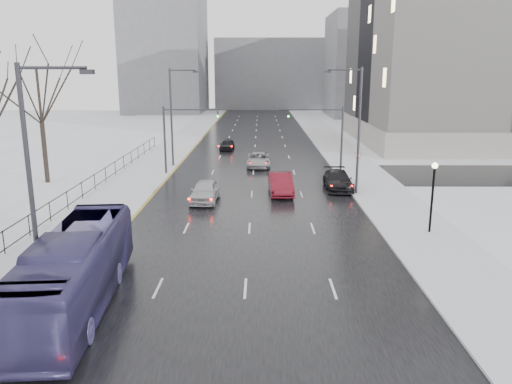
{
  "coord_description": "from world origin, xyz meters",
  "views": [
    {
      "loc": [
        0.66,
        0.94,
        9.66
      ],
      "look_at": [
        0.42,
        30.55,
        2.5
      ],
      "focal_mm": 35.0,
      "sensor_mm": 36.0,
      "label": 1
    }
  ],
  "objects_px": {
    "mast_signal_left": "(176,132)",
    "sedan_right_near": "(281,184)",
    "sedan_center_near": "(205,191)",
    "streetlight_l_near": "(35,177)",
    "lamppost_r_mid": "(433,187)",
    "sedan_right_far": "(338,180)",
    "streetlight_r_mid": "(356,125)",
    "mast_signal_right": "(331,132)",
    "tree_park_e": "(48,183)",
    "sedan_right_cross": "(259,160)",
    "no_uturn_sign": "(358,158)",
    "sedan_center_far": "(227,145)",
    "streetlight_l_far": "(173,113)",
    "bus": "(75,270)"
  },
  "relations": [
    {
      "from": "streetlight_l_near",
      "to": "no_uturn_sign",
      "type": "distance_m",
      "value": 29.81
    },
    {
      "from": "tree_park_e",
      "to": "streetlight_l_far",
      "type": "distance_m",
      "value": 14.01
    },
    {
      "from": "mast_signal_left",
      "to": "sedan_right_near",
      "type": "distance_m",
      "value": 12.89
    },
    {
      "from": "tree_park_e",
      "to": "mast_signal_right",
      "type": "relative_size",
      "value": 2.08
    },
    {
      "from": "no_uturn_sign",
      "to": "sedan_center_near",
      "type": "bearing_deg",
      "value": -153.5
    },
    {
      "from": "mast_signal_right",
      "to": "streetlight_l_far",
      "type": "bearing_deg",
      "value": 165.52
    },
    {
      "from": "mast_signal_right",
      "to": "sedan_right_near",
      "type": "distance_m",
      "value": 9.91
    },
    {
      "from": "streetlight_l_near",
      "to": "sedan_right_cross",
      "type": "bearing_deg",
      "value": 74.85
    },
    {
      "from": "streetlight_l_far",
      "to": "mast_signal_right",
      "type": "distance_m",
      "value": 16.07
    },
    {
      "from": "mast_signal_left",
      "to": "streetlight_l_near",
      "type": "bearing_deg",
      "value": -91.72
    },
    {
      "from": "mast_signal_left",
      "to": "sedan_center_near",
      "type": "relative_size",
      "value": 1.36
    },
    {
      "from": "streetlight_r_mid",
      "to": "sedan_right_near",
      "type": "distance_m",
      "value": 7.52
    },
    {
      "from": "mast_signal_right",
      "to": "bus",
      "type": "distance_m",
      "value": 31.41
    },
    {
      "from": "tree_park_e",
      "to": "bus",
      "type": "bearing_deg",
      "value": -64.84
    },
    {
      "from": "no_uturn_sign",
      "to": "sedan_right_cross",
      "type": "distance_m",
      "value": 11.92
    },
    {
      "from": "lamppost_r_mid",
      "to": "sedan_right_far",
      "type": "xyz_separation_m",
      "value": [
        -3.8,
        11.82,
        -2.13
      ]
    },
    {
      "from": "sedan_center_near",
      "to": "sedan_center_far",
      "type": "distance_m",
      "value": 25.64
    },
    {
      "from": "bus",
      "to": "sedan_right_far",
      "type": "height_order",
      "value": "bus"
    },
    {
      "from": "mast_signal_left",
      "to": "sedan_center_near",
      "type": "xyz_separation_m",
      "value": [
        3.83,
        -10.33,
        -3.25
      ]
    },
    {
      "from": "sedan_center_far",
      "to": "sedan_right_far",
      "type": "bearing_deg",
      "value": -59.76
    },
    {
      "from": "streetlight_l_near",
      "to": "sedan_center_near",
      "type": "distance_m",
      "value": 18.88
    },
    {
      "from": "streetlight_r_mid",
      "to": "sedan_right_near",
      "type": "height_order",
      "value": "streetlight_r_mid"
    },
    {
      "from": "streetlight_l_far",
      "to": "sedan_right_far",
      "type": "xyz_separation_m",
      "value": [
        15.37,
        -10.18,
        -4.81
      ]
    },
    {
      "from": "sedan_right_cross",
      "to": "lamppost_r_mid",
      "type": "bearing_deg",
      "value": -64.48
    },
    {
      "from": "sedan_center_far",
      "to": "no_uturn_sign",
      "type": "bearing_deg",
      "value": -52.9
    },
    {
      "from": "mast_signal_left",
      "to": "sedan_right_near",
      "type": "height_order",
      "value": "mast_signal_left"
    },
    {
      "from": "streetlight_r_mid",
      "to": "sedan_center_far",
      "type": "height_order",
      "value": "streetlight_r_mid"
    },
    {
      "from": "no_uturn_sign",
      "to": "sedan_right_far",
      "type": "relative_size",
      "value": 0.51
    },
    {
      "from": "streetlight_r_mid",
      "to": "mast_signal_right",
      "type": "xyz_separation_m",
      "value": [
        -0.84,
        8.0,
        -1.51
      ]
    },
    {
      "from": "sedan_right_cross",
      "to": "sedan_center_far",
      "type": "relative_size",
      "value": 1.3
    },
    {
      "from": "lamppost_r_mid",
      "to": "bus",
      "type": "xyz_separation_m",
      "value": [
        -18.0,
        -9.85,
        -1.29
      ]
    },
    {
      "from": "tree_park_e",
      "to": "lamppost_r_mid",
      "type": "height_order",
      "value": "tree_park_e"
    },
    {
      "from": "tree_park_e",
      "to": "mast_signal_right",
      "type": "bearing_deg",
      "value": 8.9
    },
    {
      "from": "streetlight_r_mid",
      "to": "bus",
      "type": "distance_m",
      "value": 25.29
    },
    {
      "from": "tree_park_e",
      "to": "streetlight_r_mid",
      "type": "xyz_separation_m",
      "value": [
        26.37,
        -4.0,
        5.62
      ]
    },
    {
      "from": "streetlight_r_mid",
      "to": "mast_signal_right",
      "type": "distance_m",
      "value": 8.18
    },
    {
      "from": "sedan_right_near",
      "to": "sedan_right_cross",
      "type": "bearing_deg",
      "value": 96.11
    },
    {
      "from": "sedan_right_far",
      "to": "lamppost_r_mid",
      "type": "bearing_deg",
      "value": -71.59
    },
    {
      "from": "mast_signal_right",
      "to": "sedan_center_near",
      "type": "xyz_separation_m",
      "value": [
        -10.83,
        -10.33,
        -3.25
      ]
    },
    {
      "from": "sedan_center_near",
      "to": "sedan_right_cross",
      "type": "bearing_deg",
      "value": 77.62
    },
    {
      "from": "sedan_center_near",
      "to": "sedan_right_near",
      "type": "xyz_separation_m",
      "value": [
        5.82,
        2.41,
        0.03
      ]
    },
    {
      "from": "streetlight_r_mid",
      "to": "sedan_right_near",
      "type": "xyz_separation_m",
      "value": [
        -5.85,
        0.07,
        -4.73
      ]
    },
    {
      "from": "sedan_right_far",
      "to": "tree_park_e",
      "type": "bearing_deg",
      "value": 175.7
    },
    {
      "from": "streetlight_r_mid",
      "to": "lamppost_r_mid",
      "type": "height_order",
      "value": "streetlight_r_mid"
    },
    {
      "from": "streetlight_r_mid",
      "to": "lamppost_r_mid",
      "type": "bearing_deg",
      "value": -74.18
    },
    {
      "from": "no_uturn_sign",
      "to": "sedan_right_cross",
      "type": "height_order",
      "value": "no_uturn_sign"
    },
    {
      "from": "streetlight_r_mid",
      "to": "sedan_center_far",
      "type": "distance_m",
      "value": 26.52
    },
    {
      "from": "tree_park_e",
      "to": "lamppost_r_mid",
      "type": "xyz_separation_m",
      "value": [
        29.2,
        -14.0,
        2.94
      ]
    },
    {
      "from": "mast_signal_right",
      "to": "sedan_right_far",
      "type": "relative_size",
      "value": 1.23
    },
    {
      "from": "mast_signal_right",
      "to": "mast_signal_left",
      "type": "height_order",
      "value": "same"
    }
  ]
}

